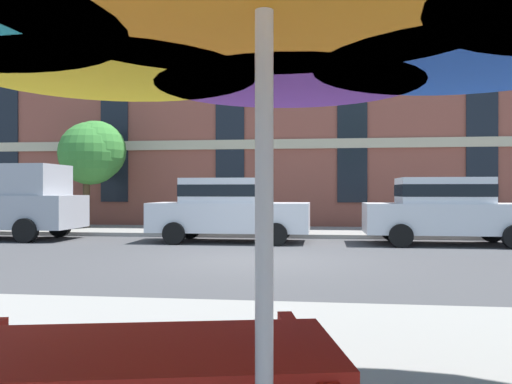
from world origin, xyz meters
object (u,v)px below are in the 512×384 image
at_px(sedan_white, 228,208).
at_px(sedan_white_midblock, 447,209).
at_px(street_tree_left, 93,152).
at_px(pickup_silver, 1,204).

bearing_deg(sedan_white, sedan_white_midblock, 0.00).
height_order(sedan_white, street_tree_left, street_tree_left).
bearing_deg(sedan_white_midblock, street_tree_left, 162.95).
distance_m(sedan_white_midblock, street_tree_left, 12.14).
distance_m(pickup_silver, sedan_white_midblock, 12.72).
bearing_deg(pickup_silver, sedan_white_midblock, -0.00).
relative_size(pickup_silver, street_tree_left, 1.29).
relative_size(sedan_white, street_tree_left, 1.11).
bearing_deg(street_tree_left, sedan_white, -32.20).
bearing_deg(pickup_silver, sedan_white, -0.00).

